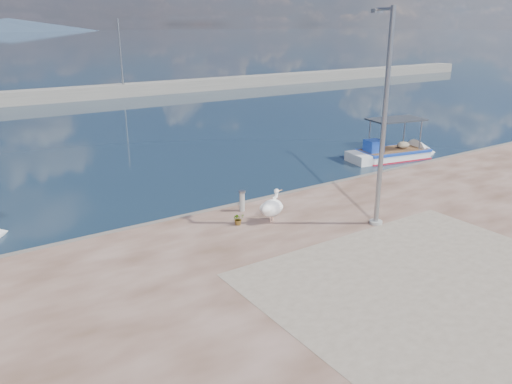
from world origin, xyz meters
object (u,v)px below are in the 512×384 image
object	(u,v)px
pelican	(272,207)
lamp_post	(383,128)
boat_right	(392,155)
bollard_near	(242,200)

from	to	relation	value
pelican	lamp_post	bearing A→B (deg)	-59.81
pelican	lamp_post	world-z (taller)	lamp_post
boat_right	lamp_post	size ratio (longest dim) A/B	0.79
pelican	lamp_post	size ratio (longest dim) A/B	0.16
boat_right	lamp_post	world-z (taller)	lamp_post
lamp_post	boat_right	bearing A→B (deg)	38.62
boat_right	lamp_post	bearing A→B (deg)	-131.04
lamp_post	bollard_near	size ratio (longest dim) A/B	9.15
bollard_near	boat_right	bearing A→B (deg)	15.90
boat_right	pelican	size ratio (longest dim) A/B	4.80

